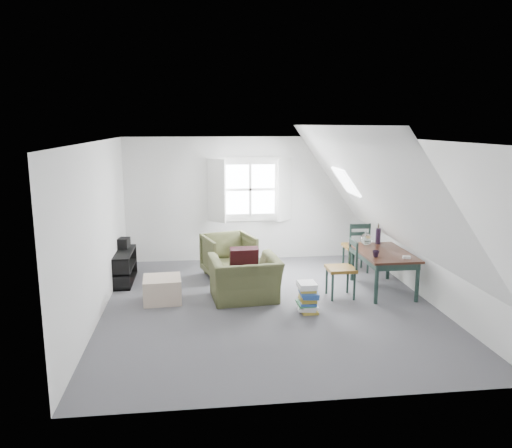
{
  "coord_description": "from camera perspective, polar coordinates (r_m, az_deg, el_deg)",
  "views": [
    {
      "loc": [
        -1.09,
        -7.22,
        2.74
      ],
      "look_at": [
        -0.14,
        0.6,
        1.16
      ],
      "focal_mm": 35.0,
      "sensor_mm": 36.0,
      "label": 1
    }
  ],
  "objects": [
    {
      "name": "wall_front",
      "position": [
        4.83,
        6.46,
        -6.68
      ],
      "size": [
        5.0,
        0.0,
        5.0
      ],
      "primitive_type": "plane",
      "rotation": [
        -1.57,
        0.0,
        0.0
      ],
      "color": "silver",
      "rests_on": "ground"
    },
    {
      "name": "wall_back",
      "position": [
        10.14,
        -0.69,
        2.88
      ],
      "size": [
        5.0,
        0.0,
        5.0
      ],
      "primitive_type": "plane",
      "rotation": [
        1.57,
        0.0,
        0.0
      ],
      "color": "silver",
      "rests_on": "ground"
    },
    {
      "name": "slope_right",
      "position": [
        7.74,
        13.07,
        3.89
      ],
      "size": [
        3.19,
        5.5,
        4.48
      ],
      "primitive_type": "plane",
      "rotation": [
        0.0,
        -2.19,
        0.0
      ],
      "color": "white",
      "rests_on": "wall_right"
    },
    {
      "name": "ceiling",
      "position": [
        7.3,
        1.66,
        9.46
      ],
      "size": [
        5.5,
        5.5,
        0.0
      ],
      "primitive_type": "plane",
      "rotation": [
        3.14,
        0.0,
        0.0
      ],
      "color": "white",
      "rests_on": "wall_back"
    },
    {
      "name": "skylight",
      "position": [
        8.97,
        10.25,
        4.79
      ],
      "size": [
        0.35,
        0.75,
        0.47
      ],
      "primitive_type": "cube",
      "rotation": [
        0.0,
        0.95,
        0.0
      ],
      "color": "white",
      "rests_on": "slope_right"
    },
    {
      "name": "throw_pillow",
      "position": [
        7.99,
        -1.41,
        -4.17
      ],
      "size": [
        0.47,
        0.29,
        0.47
      ],
      "primitive_type": "cube",
      "rotation": [
        0.31,
        0.0,
        0.05
      ],
      "color": "#340E14",
      "rests_on": "armchair_near"
    },
    {
      "name": "dining_table",
      "position": [
        8.54,
        14.37,
        -3.66
      ],
      "size": [
        0.8,
        1.34,
        0.67
      ],
      "rotation": [
        0.0,
        0.0,
        0.06
      ],
      "color": "black",
      "rests_on": "floor"
    },
    {
      "name": "cup",
      "position": [
        8.16,
        13.51,
        -3.67
      ],
      "size": [
        0.12,
        0.12,
        0.1
      ],
      "primitive_type": "imported",
      "rotation": [
        0.0,
        0.0,
        -0.08
      ],
      "color": "black",
      "rests_on": "dining_table"
    },
    {
      "name": "floor",
      "position": [
        7.79,
        1.55,
        -9.24
      ],
      "size": [
        5.5,
        5.5,
        0.0
      ],
      "primitive_type": "plane",
      "color": "#4E4D52",
      "rests_on": "ground"
    },
    {
      "name": "armchair_far",
      "position": [
        9.19,
        -3.11,
        -6.02
      ],
      "size": [
        1.05,
        1.07,
        0.79
      ],
      "primitive_type": "imported",
      "rotation": [
        0.0,
        0.0,
        0.28
      ],
      "color": "#444829",
      "rests_on": "floor"
    },
    {
      "name": "armchair_near",
      "position": [
        8.03,
        -1.29,
        -8.61
      ],
      "size": [
        1.15,
        1.03,
        0.69
      ],
      "primitive_type": "imported",
      "rotation": [
        0.0,
        0.0,
        3.24
      ],
      "color": "#444829",
      "rests_on": "floor"
    },
    {
      "name": "dining_chair_near",
      "position": [
        8.12,
        9.92,
        -4.94
      ],
      "size": [
        0.44,
        0.44,
        0.93
      ],
      "rotation": [
        0.0,
        0.0,
        -1.22
      ],
      "color": "brown",
      "rests_on": "floor"
    },
    {
      "name": "slope_left",
      "position": [
        7.3,
        -10.53,
        3.55
      ],
      "size": [
        3.19,
        5.5,
        4.48
      ],
      "primitive_type": "plane",
      "rotation": [
        0.0,
        2.19,
        0.0
      ],
      "color": "white",
      "rests_on": "wall_left"
    },
    {
      "name": "dormer_window",
      "position": [
        10.03,
        -0.65,
        3.95
      ],
      "size": [
        1.71,
        0.35,
        1.3
      ],
      "color": "white",
      "rests_on": "wall_back"
    },
    {
      "name": "wall_right",
      "position": [
        8.2,
        19.16,
        0.23
      ],
      "size": [
        0.0,
        5.5,
        5.5
      ],
      "primitive_type": "plane",
      "rotation": [
        1.57,
        0.0,
        -1.57
      ],
      "color": "silver",
      "rests_on": "ground"
    },
    {
      "name": "wall_left",
      "position": [
        7.5,
        -17.64,
        -0.65
      ],
      "size": [
        0.0,
        5.5,
        5.5
      ],
      "primitive_type": "plane",
      "rotation": [
        1.57,
        0.0,
        1.57
      ],
      "color": "silver",
      "rests_on": "ground"
    },
    {
      "name": "paper_box",
      "position": [
        8.19,
        16.84,
        -3.66
      ],
      "size": [
        0.13,
        0.1,
        0.04
      ],
      "primitive_type": "cube",
      "rotation": [
        0.0,
        0.0,
        -0.22
      ],
      "color": "white",
      "rests_on": "dining_table"
    },
    {
      "name": "media_shelf",
      "position": [
        9.1,
        -14.98,
        -4.95
      ],
      "size": [
        0.36,
        1.07,
        0.55
      ],
      "rotation": [
        0.0,
        0.0,
        -0.06
      ],
      "color": "black",
      "rests_on": "floor"
    },
    {
      "name": "dining_chair_far",
      "position": [
        9.56,
        11.43,
        -2.46
      ],
      "size": [
        0.45,
        0.45,
        0.95
      ],
      "rotation": [
        0.0,
        0.0,
        3.52
      ],
      "color": "brown",
      "rests_on": "floor"
    },
    {
      "name": "magazine_stack",
      "position": [
        7.5,
        5.95,
        -8.33
      ],
      "size": [
        0.33,
        0.4,
        0.45
      ],
      "rotation": [
        0.0,
        0.0,
        -0.01
      ],
      "color": "#B29933",
      "rests_on": "floor"
    },
    {
      "name": "demijohn",
      "position": [
        8.85,
        12.48,
        -1.67
      ],
      "size": [
        0.2,
        0.2,
        0.29
      ],
      "rotation": [
        0.0,
        0.0,
        -0.31
      ],
      "color": "silver",
      "rests_on": "dining_table"
    },
    {
      "name": "vase_twigs",
      "position": [
        9.02,
        13.78,
        -1.26
      ],
      "size": [
        0.09,
        0.1,
        0.69
      ],
      "rotation": [
        0.0,
        0.0,
        0.15
      ],
      "color": "black",
      "rests_on": "dining_table"
    },
    {
      "name": "electronics_box",
      "position": [
        9.28,
        -14.86,
        -2.16
      ],
      "size": [
        0.21,
        0.27,
        0.2
      ],
      "primitive_type": "cube",
      "rotation": [
        0.0,
        0.0,
        -0.15
      ],
      "color": "black",
      "rests_on": "media_shelf"
    },
    {
      "name": "ottoman",
      "position": [
        8.03,
        -10.65,
        -7.36
      ],
      "size": [
        0.61,
        0.61,
        0.39
      ],
      "primitive_type": "cube",
      "rotation": [
        0.0,
        0.0,
        0.06
      ],
      "color": "#B7A28D",
      "rests_on": "floor"
    }
  ]
}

